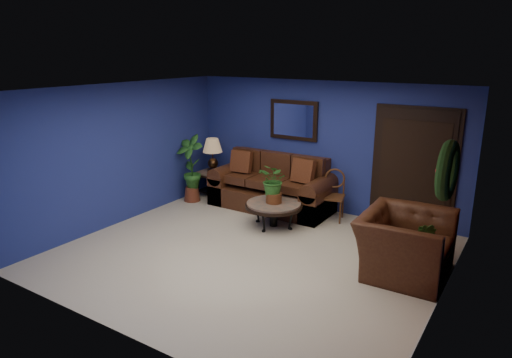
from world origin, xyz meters
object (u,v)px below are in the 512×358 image
Objects in this scene: table_lamp at (213,151)px; side_chair at (334,191)px; coffee_table at (274,206)px; armchair at (405,244)px; sofa at (274,190)px; end_table at (213,177)px.

side_chair is at bearing 1.40° from table_lamp.
table_lamp is at bearing 157.07° from coffee_table.
table_lamp reaches higher than coffee_table.
armchair is (2.44, -0.55, 0.05)m from coffee_table.
sofa is 4.09× the size of end_table.
sofa is 1.04m from coffee_table.
side_chair is (0.74, 0.92, 0.15)m from coffee_table.
coffee_table is at bearing -22.93° from table_lamp.
table_lamp is 4.70m from armchair.
side_chair is at bearing 1.40° from end_table.
coffee_table is at bearing 76.12° from armchair.
armchair is at bearing -17.46° from end_table.
table_lamp is 0.73× the size of side_chair.
armchair reaches higher than coffee_table.
table_lamp reaches higher than sofa.
sofa is 3.51× the size of table_lamp.
side_chair is 2.25m from armchair.
end_table is (-2.01, 0.85, 0.03)m from coffee_table.
table_lamp is (-1.48, -0.04, 0.63)m from sofa.
side_chair is (2.75, 0.07, 0.12)m from end_table.
armchair is (1.70, -1.47, -0.10)m from side_chair.
armchair is (4.45, -1.40, 0.02)m from end_table.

